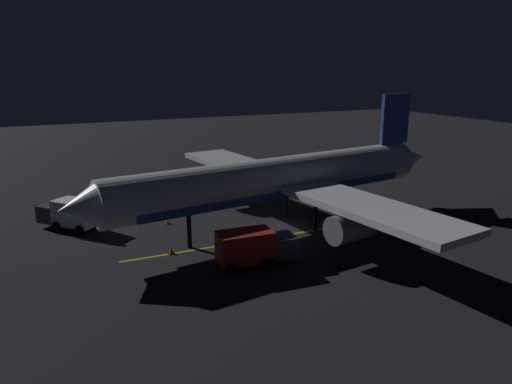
{
  "coord_description": "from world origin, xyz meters",
  "views": [
    {
      "loc": [
        -33.97,
        18.45,
        13.55
      ],
      "look_at": [
        0.0,
        2.0,
        3.5
      ],
      "focal_mm": 33.06,
      "sensor_mm": 36.0,
      "label": 1
    }
  ],
  "objects_px": {
    "airliner": "(283,180)",
    "ground_crew_worker": "(102,229)",
    "catering_truck": "(253,248)",
    "baggage_truck": "(71,214)",
    "traffic_cone_near_left": "(167,221)",
    "traffic_cone_near_right": "(171,250)"
  },
  "relations": [
    {
      "from": "catering_truck",
      "to": "ground_crew_worker",
      "type": "relative_size",
      "value": 3.3
    },
    {
      "from": "traffic_cone_near_right",
      "to": "catering_truck",
      "type": "bearing_deg",
      "value": -135.36
    },
    {
      "from": "baggage_truck",
      "to": "traffic_cone_near_right",
      "type": "height_order",
      "value": "baggage_truck"
    },
    {
      "from": "baggage_truck",
      "to": "ground_crew_worker",
      "type": "xyz_separation_m",
      "value": [
        -3.89,
        -1.97,
        -0.41
      ]
    },
    {
      "from": "airliner",
      "to": "traffic_cone_near_right",
      "type": "relative_size",
      "value": 66.09
    },
    {
      "from": "catering_truck",
      "to": "ground_crew_worker",
      "type": "height_order",
      "value": "catering_truck"
    },
    {
      "from": "baggage_truck",
      "to": "traffic_cone_near_left",
      "type": "relative_size",
      "value": 9.87
    },
    {
      "from": "catering_truck",
      "to": "traffic_cone_near_left",
      "type": "distance_m",
      "value": 11.98
    },
    {
      "from": "baggage_truck",
      "to": "traffic_cone_near_left",
      "type": "bearing_deg",
      "value": -106.27
    },
    {
      "from": "baggage_truck",
      "to": "traffic_cone_near_left",
      "type": "distance_m",
      "value": 8.16
    },
    {
      "from": "traffic_cone_near_left",
      "to": "traffic_cone_near_right",
      "type": "relative_size",
      "value": 1.0
    },
    {
      "from": "catering_truck",
      "to": "ground_crew_worker",
      "type": "xyz_separation_m",
      "value": [
        9.94,
        8.74,
        -0.41
      ]
    },
    {
      "from": "baggage_truck",
      "to": "catering_truck",
      "type": "relative_size",
      "value": 0.95
    },
    {
      "from": "airliner",
      "to": "ground_crew_worker",
      "type": "xyz_separation_m",
      "value": [
        3.67,
        14.58,
        -3.37
      ]
    },
    {
      "from": "baggage_truck",
      "to": "ground_crew_worker",
      "type": "height_order",
      "value": "baggage_truck"
    },
    {
      "from": "catering_truck",
      "to": "traffic_cone_near_left",
      "type": "relative_size",
      "value": 10.44
    },
    {
      "from": "baggage_truck",
      "to": "catering_truck",
      "type": "height_order",
      "value": "baggage_truck"
    },
    {
      "from": "ground_crew_worker",
      "to": "traffic_cone_near_right",
      "type": "relative_size",
      "value": 3.16
    },
    {
      "from": "airliner",
      "to": "baggage_truck",
      "type": "bearing_deg",
      "value": 65.46
    },
    {
      "from": "catering_truck",
      "to": "ground_crew_worker",
      "type": "distance_m",
      "value": 13.24
    },
    {
      "from": "ground_crew_worker",
      "to": "catering_truck",
      "type": "bearing_deg",
      "value": -138.69
    },
    {
      "from": "baggage_truck",
      "to": "catering_truck",
      "type": "xyz_separation_m",
      "value": [
        -13.83,
        -10.71,
        0.0
      ]
    }
  ]
}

